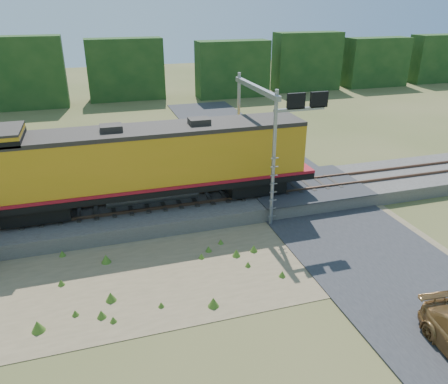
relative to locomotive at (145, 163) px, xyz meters
name	(u,v)px	position (x,y,z in m)	size (l,w,h in m)	color
ground	(224,267)	(2.59, -6.00, -3.30)	(140.00, 140.00, 0.00)	#475123
ballast	(194,205)	(2.59, 0.00, -2.90)	(70.00, 5.00, 0.80)	slate
rails	(194,198)	(2.59, 0.00, -2.42)	(70.00, 1.54, 0.16)	brown
dirt_shoulder	(179,268)	(0.59, -5.50, -3.29)	(26.00, 8.00, 0.03)	#8C7754
road	(349,236)	(9.59, -5.26, -3.21)	(7.00, 66.00, 0.86)	#38383A
tree_line_north	(131,75)	(2.59, 32.00, -0.23)	(130.00, 3.00, 6.50)	#173914
weed_clumps	(148,279)	(-0.91, -5.90, -3.30)	(15.00, 6.20, 0.56)	#466F1F
locomotive	(145,163)	(0.00, 0.00, 0.00)	(18.40, 2.81, 4.75)	black
signal_gantry	(266,116)	(6.60, -0.67, 2.19)	(2.91, 6.20, 7.35)	gray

